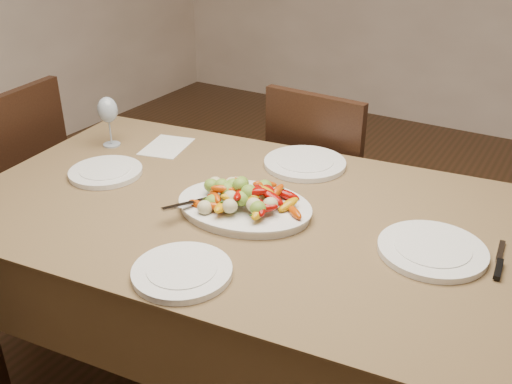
{
  "coord_description": "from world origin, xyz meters",
  "views": [
    {
      "loc": [
        0.82,
        -1.38,
        1.61
      ],
      "look_at": [
        0.03,
        -0.07,
        0.82
      ],
      "focal_mm": 40.0,
      "sensor_mm": 36.0,
      "label": 1
    }
  ],
  "objects_px": {
    "plate_near": "(182,272)",
    "plate_right": "(432,250)",
    "chair_left": "(4,190)",
    "serving_platter": "(244,208)",
    "chair_far": "(331,188)",
    "plate_left": "(106,172)",
    "plate_far": "(305,163)",
    "wine_glass": "(109,120)",
    "dining_table": "(256,308)"
  },
  "relations": [
    {
      "from": "serving_platter",
      "to": "wine_glass",
      "type": "xyz_separation_m",
      "value": [
        -0.72,
        0.18,
        0.09
      ]
    },
    {
      "from": "dining_table",
      "to": "plate_left",
      "type": "distance_m",
      "value": 0.7
    },
    {
      "from": "plate_left",
      "to": "plate_right",
      "type": "bearing_deg",
      "value": 4.91
    },
    {
      "from": "dining_table",
      "to": "plate_far",
      "type": "height_order",
      "value": "plate_far"
    },
    {
      "from": "dining_table",
      "to": "chair_left",
      "type": "height_order",
      "value": "chair_left"
    },
    {
      "from": "plate_near",
      "to": "wine_glass",
      "type": "bearing_deg",
      "value": 144.64
    },
    {
      "from": "plate_far",
      "to": "plate_near",
      "type": "xyz_separation_m",
      "value": [
        0.03,
        -0.75,
        0.0
      ]
    },
    {
      "from": "serving_platter",
      "to": "plate_far",
      "type": "height_order",
      "value": "serving_platter"
    },
    {
      "from": "plate_near",
      "to": "plate_right",
      "type": "bearing_deg",
      "value": 39.7
    },
    {
      "from": "dining_table",
      "to": "plate_far",
      "type": "relative_size",
      "value": 6.31
    },
    {
      "from": "chair_left",
      "to": "serving_platter",
      "type": "bearing_deg",
      "value": 79.92
    },
    {
      "from": "chair_left",
      "to": "wine_glass",
      "type": "relative_size",
      "value": 4.64
    },
    {
      "from": "chair_left",
      "to": "chair_far",
      "type": "bearing_deg",
      "value": 113.94
    },
    {
      "from": "dining_table",
      "to": "wine_glass",
      "type": "distance_m",
      "value": 0.9
    },
    {
      "from": "plate_left",
      "to": "dining_table",
      "type": "bearing_deg",
      "value": 5.35
    },
    {
      "from": "dining_table",
      "to": "chair_far",
      "type": "xyz_separation_m",
      "value": [
        -0.08,
        0.78,
        0.1
      ]
    },
    {
      "from": "dining_table",
      "to": "chair_left",
      "type": "distance_m",
      "value": 1.3
    },
    {
      "from": "plate_left",
      "to": "plate_far",
      "type": "distance_m",
      "value": 0.7
    },
    {
      "from": "serving_platter",
      "to": "wine_glass",
      "type": "bearing_deg",
      "value": 166.0
    },
    {
      "from": "plate_left",
      "to": "plate_right",
      "type": "xyz_separation_m",
      "value": [
        1.11,
        0.1,
        0.0
      ]
    },
    {
      "from": "chair_far",
      "to": "serving_platter",
      "type": "xyz_separation_m",
      "value": [
        0.06,
        -0.81,
        0.3
      ]
    },
    {
      "from": "plate_right",
      "to": "serving_platter",
      "type": "bearing_deg",
      "value": -172.83
    },
    {
      "from": "dining_table",
      "to": "chair_far",
      "type": "relative_size",
      "value": 1.94
    },
    {
      "from": "plate_left",
      "to": "plate_far",
      "type": "xyz_separation_m",
      "value": [
        0.56,
        0.42,
        0.0
      ]
    },
    {
      "from": "plate_left",
      "to": "plate_right",
      "type": "relative_size",
      "value": 0.86
    },
    {
      "from": "dining_table",
      "to": "plate_near",
      "type": "height_order",
      "value": "plate_near"
    },
    {
      "from": "chair_left",
      "to": "plate_far",
      "type": "height_order",
      "value": "chair_left"
    },
    {
      "from": "chair_left",
      "to": "plate_right",
      "type": "relative_size",
      "value": 3.26
    },
    {
      "from": "chair_far",
      "to": "wine_glass",
      "type": "bearing_deg",
      "value": 46.57
    },
    {
      "from": "plate_left",
      "to": "plate_right",
      "type": "height_order",
      "value": "same"
    },
    {
      "from": "plate_left",
      "to": "plate_near",
      "type": "distance_m",
      "value": 0.68
    },
    {
      "from": "plate_far",
      "to": "plate_near",
      "type": "relative_size",
      "value": 1.14
    },
    {
      "from": "plate_far",
      "to": "plate_left",
      "type": "bearing_deg",
      "value": -142.91
    },
    {
      "from": "plate_right",
      "to": "plate_near",
      "type": "bearing_deg",
      "value": -140.3
    },
    {
      "from": "chair_far",
      "to": "plate_right",
      "type": "bearing_deg",
      "value": 132.93
    },
    {
      "from": "plate_far",
      "to": "wine_glass",
      "type": "xyz_separation_m",
      "value": [
        -0.73,
        -0.22,
        0.09
      ]
    },
    {
      "from": "dining_table",
      "to": "plate_right",
      "type": "xyz_separation_m",
      "value": [
        0.53,
        0.04,
        0.39
      ]
    },
    {
      "from": "serving_platter",
      "to": "wine_glass",
      "type": "height_order",
      "value": "wine_glass"
    },
    {
      "from": "chair_far",
      "to": "plate_right",
      "type": "distance_m",
      "value": 1.0
    },
    {
      "from": "chair_left",
      "to": "plate_left",
      "type": "height_order",
      "value": "chair_left"
    },
    {
      "from": "chair_far",
      "to": "plate_far",
      "type": "relative_size",
      "value": 3.26
    },
    {
      "from": "plate_near",
      "to": "chair_far",
      "type": "bearing_deg",
      "value": 94.78
    },
    {
      "from": "dining_table",
      "to": "plate_left",
      "type": "bearing_deg",
      "value": -174.65
    },
    {
      "from": "plate_right",
      "to": "wine_glass",
      "type": "xyz_separation_m",
      "value": [
        -1.27,
        0.11,
        0.09
      ]
    },
    {
      "from": "plate_left",
      "to": "plate_far",
      "type": "height_order",
      "value": "same"
    },
    {
      "from": "plate_left",
      "to": "wine_glass",
      "type": "relative_size",
      "value": 1.22
    },
    {
      "from": "plate_far",
      "to": "plate_near",
      "type": "distance_m",
      "value": 0.76
    },
    {
      "from": "dining_table",
      "to": "plate_near",
      "type": "relative_size",
      "value": 7.17
    },
    {
      "from": "serving_platter",
      "to": "dining_table",
      "type": "bearing_deg",
      "value": 49.66
    },
    {
      "from": "chair_left",
      "to": "plate_left",
      "type": "bearing_deg",
      "value": 76.45
    }
  ]
}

